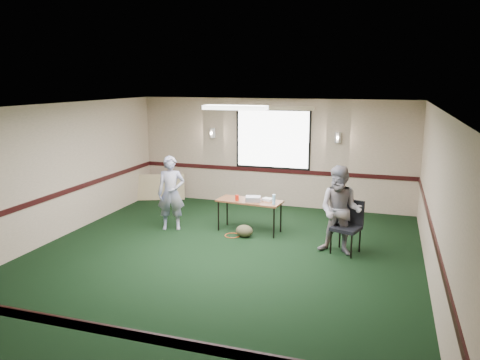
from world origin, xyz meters
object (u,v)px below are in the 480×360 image
(folding_table, at_px, (250,203))
(person_right, at_px, (340,211))
(projector, at_px, (253,199))
(conference_chair, at_px, (348,222))
(person_left, at_px, (171,193))

(folding_table, bearing_deg, person_right, -14.98)
(projector, xyz_separation_m, person_right, (1.85, -0.69, 0.09))
(folding_table, bearing_deg, conference_chair, -9.47)
(conference_chair, bearing_deg, projector, -176.62)
(person_left, relative_size, person_right, 0.96)
(projector, height_order, person_right, person_right)
(conference_chair, bearing_deg, folding_table, -177.33)
(projector, bearing_deg, person_left, 176.42)
(conference_chair, relative_size, person_left, 0.61)
(folding_table, height_order, projector, projector)
(conference_chair, distance_m, person_left, 3.73)
(folding_table, height_order, person_left, person_left)
(projector, relative_size, person_left, 0.19)
(projector, bearing_deg, conference_chair, -27.92)
(conference_chair, xyz_separation_m, person_right, (-0.14, -0.17, 0.25))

